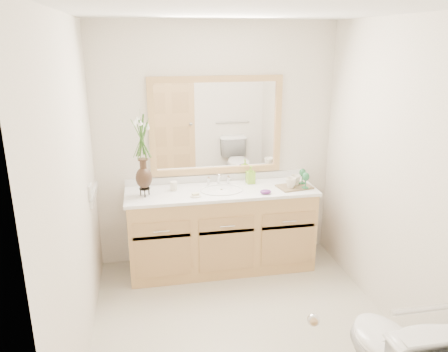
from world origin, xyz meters
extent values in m
plane|color=beige|center=(0.00, 0.00, 0.00)|extent=(2.60, 2.60, 0.00)
cube|color=white|center=(0.00, 0.00, 2.40)|extent=(2.40, 2.60, 0.02)
cube|color=white|center=(0.00, 1.30, 1.20)|extent=(2.40, 0.02, 2.40)
cube|color=white|center=(0.00, -1.30, 1.20)|extent=(2.40, 0.02, 2.40)
cube|color=white|center=(-1.20, 0.00, 1.20)|extent=(0.02, 2.60, 2.40)
cube|color=white|center=(1.20, 0.00, 1.20)|extent=(0.02, 2.60, 2.40)
cube|color=tan|center=(0.00, 1.01, 0.40)|extent=(1.80, 0.55, 0.80)
cube|color=white|center=(0.00, 1.01, 0.82)|extent=(1.84, 0.57, 0.03)
ellipsoid|color=white|center=(0.00, 0.99, 0.78)|extent=(0.38, 0.30, 0.12)
cylinder|color=silver|center=(0.00, 1.17, 0.89)|extent=(0.02, 0.02, 0.11)
cylinder|color=silver|center=(-0.10, 1.17, 0.87)|extent=(0.02, 0.02, 0.08)
cylinder|color=silver|center=(0.10, 1.17, 0.87)|extent=(0.02, 0.02, 0.08)
cube|color=white|center=(0.00, 1.28, 1.41)|extent=(1.20, 0.01, 0.85)
cube|color=tan|center=(0.00, 1.28, 1.86)|extent=(1.32, 0.04, 0.06)
cube|color=tan|center=(0.00, 1.28, 0.95)|extent=(1.32, 0.04, 0.06)
cube|color=tan|center=(-0.63, 1.28, 1.41)|extent=(0.06, 0.04, 0.85)
cube|color=tan|center=(0.63, 1.28, 1.41)|extent=(0.06, 0.04, 0.85)
cube|color=white|center=(-1.19, 0.76, 0.98)|extent=(0.02, 0.12, 0.12)
cube|color=tan|center=(-0.30, -1.29, 1.00)|extent=(0.80, 0.03, 2.00)
cylinder|color=silver|center=(0.70, -1.27, 0.95)|extent=(0.55, 0.03, 0.03)
cylinder|color=black|center=(-0.73, 0.98, 0.90)|extent=(0.10, 0.10, 0.01)
ellipsoid|color=black|center=(-0.73, 0.98, 1.01)|extent=(0.15, 0.15, 0.20)
cylinder|color=black|center=(-0.73, 0.98, 1.13)|extent=(0.06, 0.06, 0.09)
cylinder|color=#4C7A33|center=(-0.73, 0.98, 1.36)|extent=(0.05, 0.05, 0.36)
cylinder|color=silver|center=(-0.45, 1.08, 0.87)|extent=(0.07, 0.07, 0.09)
cylinder|color=silver|center=(-0.27, 0.87, 0.84)|extent=(0.10, 0.10, 0.01)
cube|color=beige|center=(-0.27, 0.87, 0.85)|extent=(0.07, 0.06, 0.02)
imported|color=#85C52E|center=(0.33, 1.16, 0.91)|extent=(0.08, 0.08, 0.16)
ellipsoid|color=#5E246D|center=(0.39, 0.82, 0.85)|extent=(0.13, 0.11, 0.04)
cube|color=brown|center=(0.72, 0.94, 0.84)|extent=(0.36, 0.27, 0.02)
imported|color=silver|center=(0.66, 0.90, 0.90)|extent=(0.13, 0.12, 0.11)
imported|color=silver|center=(0.74, 0.98, 0.90)|extent=(0.13, 0.13, 0.10)
cylinder|color=#23693A|center=(0.80, 0.87, 0.85)|extent=(0.07, 0.07, 0.01)
cylinder|color=#23693A|center=(0.80, 0.87, 0.90)|extent=(0.01, 0.01, 0.10)
ellipsoid|color=#23693A|center=(0.80, 0.87, 0.96)|extent=(0.07, 0.07, 0.08)
cylinder|color=#23693A|center=(0.82, 1.01, 0.85)|extent=(0.06, 0.06, 0.01)
cylinder|color=#23693A|center=(0.82, 1.01, 0.90)|extent=(0.01, 0.01, 0.10)
ellipsoid|color=#23693A|center=(0.82, 1.01, 0.96)|extent=(0.07, 0.07, 0.08)
camera|label=1|loc=(-0.72, -2.91, 2.23)|focal=35.00mm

